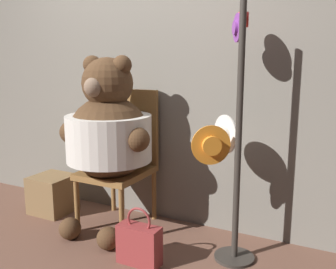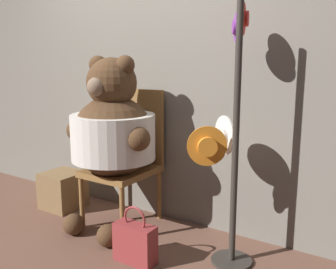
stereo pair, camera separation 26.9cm
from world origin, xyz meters
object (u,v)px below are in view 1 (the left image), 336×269
(teddy_bear, at_px, (108,132))
(hat_display_rack, at_px, (231,136))
(handbag_on_ground, at_px, (139,244))
(chair, at_px, (123,156))

(teddy_bear, distance_m, hat_display_rack, 0.99)
(handbag_on_ground, bearing_deg, hat_display_rack, 37.50)
(handbag_on_ground, bearing_deg, chair, 131.51)
(chair, xyz_separation_m, hat_display_rack, (0.98, -0.17, 0.29))
(hat_display_rack, bearing_deg, teddy_bear, -178.41)
(hat_display_rack, bearing_deg, handbag_on_ground, -142.50)
(chair, relative_size, teddy_bear, 0.80)
(hat_display_rack, distance_m, handbag_on_ground, 0.96)
(chair, xyz_separation_m, teddy_bear, (0.00, -0.20, 0.23))
(handbag_on_ground, bearing_deg, teddy_bear, 144.06)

